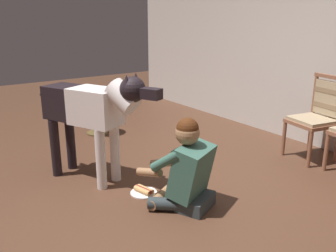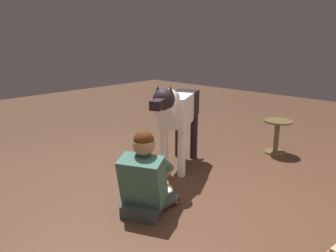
{
  "view_description": "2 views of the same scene",
  "coord_description": "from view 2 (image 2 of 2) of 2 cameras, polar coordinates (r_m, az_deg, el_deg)",
  "views": [
    {
      "loc": [
        2.56,
        -1.65,
        1.64
      ],
      "look_at": [
        -0.02,
        0.2,
        0.67
      ],
      "focal_mm": 39.12,
      "sensor_mm": 36.0,
      "label": 1
    },
    {
      "loc": [
        2.06,
        2.15,
        1.61
      ],
      "look_at": [
        -0.28,
        -0.02,
        0.7
      ],
      "focal_mm": 32.7,
      "sensor_mm": 36.0,
      "label": 2
    }
  ],
  "objects": [
    {
      "name": "large_dog",
      "position": [
        3.75,
        1.78,
        2.56
      ],
      "size": [
        1.39,
        0.73,
        1.14
      ],
      "color": "silver",
      "rests_on": "ground"
    },
    {
      "name": "hot_dog_on_plate",
      "position": [
        3.46,
        -1.27,
        -11.37
      ],
      "size": [
        0.26,
        0.26,
        0.06
      ],
      "color": "white",
      "rests_on": "ground"
    },
    {
      "name": "ground_plane",
      "position": [
        3.38,
        -3.08,
        -12.57
      ],
      "size": [
        13.72,
        13.72,
        0.0
      ],
      "primitive_type": "plane",
      "color": "#4F3121"
    },
    {
      "name": "round_side_table",
      "position": [
        4.69,
        19.62,
        -1.35
      ],
      "size": [
        0.4,
        0.4,
        0.5
      ],
      "color": "brown",
      "rests_on": "ground"
    },
    {
      "name": "person_sitting_on_floor",
      "position": [
        2.95,
        -4.32,
        -9.83
      ],
      "size": [
        0.73,
        0.62,
        0.81
      ],
      "color": "#2F393C",
      "rests_on": "ground"
    }
  ]
}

